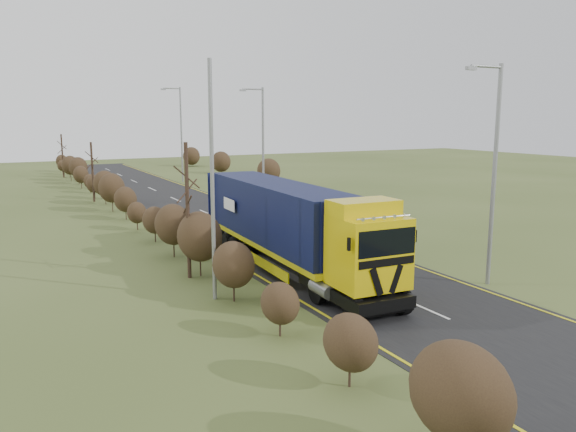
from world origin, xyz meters
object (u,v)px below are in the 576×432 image
at_px(car_blue_sedan, 298,199).
at_px(speed_sign, 304,195).
at_px(lorry, 289,223).
at_px(streetlight_near, 493,166).
at_px(car_red_hatchback, 308,205).

xyz_separation_m(car_blue_sedan, speed_sign, (-1.87, -4.42, 1.00)).
height_order(lorry, streetlight_near, streetlight_near).
bearing_deg(car_red_hatchback, streetlight_near, 85.55).
bearing_deg(car_red_hatchback, car_blue_sedan, -100.57).
bearing_deg(car_blue_sedan, car_red_hatchback, 70.32).
bearing_deg(car_blue_sedan, streetlight_near, 75.63).
height_order(car_red_hatchback, car_blue_sedan, car_blue_sedan).
height_order(car_red_hatchback, speed_sign, speed_sign).
bearing_deg(lorry, speed_sign, 60.39).
height_order(lorry, car_blue_sedan, lorry).
distance_m(car_blue_sedan, streetlight_near, 22.94).
bearing_deg(speed_sign, car_red_hatchback, 51.84).
relative_size(lorry, speed_sign, 6.37).
bearing_deg(streetlight_near, car_red_hatchback, 83.16).
distance_m(lorry, car_blue_sedan, 19.44).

